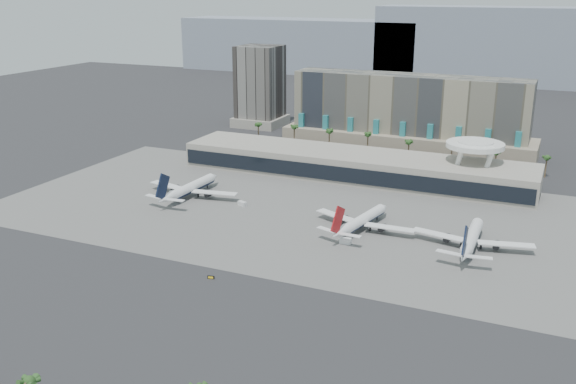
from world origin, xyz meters
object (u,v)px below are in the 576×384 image
at_px(service_vehicle_b, 345,241).
at_px(taxiway_sign, 211,277).
at_px(airliner_left, 190,188).
at_px(airliner_centre, 362,220).
at_px(service_vehicle_a, 242,204).
at_px(airliner_right, 471,238).

relative_size(service_vehicle_b, taxiway_sign, 1.76).
bearing_deg(airliner_left, airliner_centre, -3.40).
bearing_deg(service_vehicle_a, airliner_left, -162.30).
height_order(airliner_left, airliner_centre, airliner_left).
xyz_separation_m(service_vehicle_a, service_vehicle_b, (53.52, -21.82, 0.09)).
height_order(service_vehicle_b, taxiway_sign, service_vehicle_b).
bearing_deg(service_vehicle_a, service_vehicle_b, -1.12).
relative_size(service_vehicle_a, service_vehicle_b, 0.96).
relative_size(airliner_left, airliner_centre, 1.08).
distance_m(airliner_right, service_vehicle_a, 95.92).
bearing_deg(airliner_centre, service_vehicle_a, -175.66).
bearing_deg(airliner_left, service_vehicle_b, -14.16).
distance_m(airliner_right, service_vehicle_b, 44.28).
height_order(airliner_left, airliner_right, airliner_left).
xyz_separation_m(service_vehicle_a, taxiway_sign, (24.02, -66.85, -0.43)).
bearing_deg(airliner_centre, airliner_left, -174.62).
height_order(airliner_left, service_vehicle_b, airliner_left).
xyz_separation_m(airliner_centre, airliner_right, (40.96, -1.87, 0.11)).
distance_m(airliner_left, airliner_centre, 81.64).
relative_size(airliner_centre, taxiway_sign, 18.78).
distance_m(airliner_left, taxiway_sign, 85.25).
distance_m(airliner_centre, taxiway_sign, 67.94).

